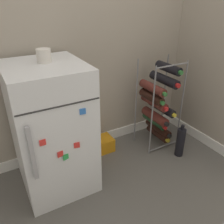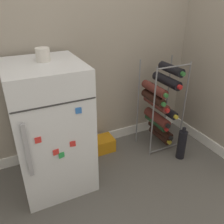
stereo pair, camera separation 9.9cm
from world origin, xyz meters
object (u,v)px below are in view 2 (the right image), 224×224
Objects in this scene: mini_fridge at (50,127)px; loose_bottle_floor at (182,144)px; fridge_top_cup at (43,55)px; wine_rack at (160,106)px; soda_box at (98,145)px.

mini_fridge reaches higher than loose_bottle_floor.
loose_bottle_floor is at bearing -14.27° from fridge_top_cup.
fridge_top_cup reaches higher than wine_rack.
mini_fridge is at bearing 167.76° from loose_bottle_floor.
wine_rack is 0.65m from soda_box.
loose_bottle_floor reaches higher than soda_box.
wine_rack is at bearing 2.08° from mini_fridge.
wine_rack is 9.18× the size of fridge_top_cup.
fridge_top_cup is at bearing 60.28° from mini_fridge.
mini_fridge is 0.60m from soda_box.
mini_fridge is 1.09m from loose_bottle_floor.
mini_fridge is 10.37× the size of fridge_top_cup.
loose_bottle_floor is at bearing -12.24° from mini_fridge.
soda_box is 0.98m from fridge_top_cup.
wine_rack is 2.67× the size of loose_bottle_floor.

